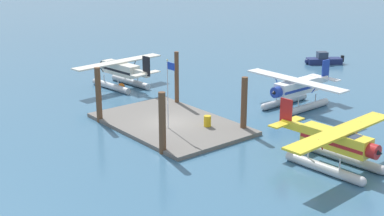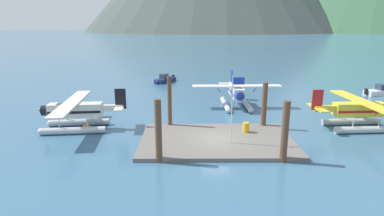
% 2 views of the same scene
% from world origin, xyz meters
% --- Properties ---
extents(ground_plane, '(1200.00, 1200.00, 0.00)m').
position_xyz_m(ground_plane, '(0.00, 0.00, 0.00)').
color(ground_plane, '#38607F').
extents(dock_platform, '(12.71, 8.28, 0.30)m').
position_xyz_m(dock_platform, '(0.00, 0.00, 0.15)').
color(dock_platform, '#66605B').
rests_on(dock_platform, ground).
extents(piling_near_left, '(0.48, 0.48, 4.63)m').
position_xyz_m(piling_near_left, '(-4.47, -3.99, 2.32)').
color(piling_near_left, brown).
rests_on(piling_near_left, ground).
extents(piling_near_right, '(0.50, 0.50, 4.50)m').
position_xyz_m(piling_near_right, '(4.44, -4.02, 2.25)').
color(piling_near_right, brown).
rests_on(piling_near_right, ground).
extents(piling_far_left, '(0.40, 0.40, 4.99)m').
position_xyz_m(piling_far_left, '(-4.15, 3.89, 2.49)').
color(piling_far_left, brown).
rests_on(piling_far_left, ground).
extents(piling_far_right, '(0.49, 0.49, 4.40)m').
position_xyz_m(piling_far_right, '(4.75, 3.67, 2.20)').
color(piling_far_right, brown).
rests_on(piling_far_right, ground).
extents(flagpole, '(0.95, 0.10, 5.52)m').
position_xyz_m(flagpole, '(1.20, -1.00, 3.77)').
color(flagpole, silver).
rests_on(flagpole, dock_platform).
extents(fuel_drum, '(0.62, 0.62, 0.88)m').
position_xyz_m(fuel_drum, '(2.73, 1.64, 0.74)').
color(fuel_drum, gold).
rests_on(fuel_drum, dock_platform).
extents(mooring_buoy, '(0.73, 0.73, 0.73)m').
position_xyz_m(mooring_buoy, '(-11.80, 2.69, 0.37)').
color(mooring_buoy, orange).
rests_on(mooring_buoy, ground).
extents(seaplane_white_bow_right, '(10.42, 7.98, 3.84)m').
position_xyz_m(seaplane_white_bow_right, '(3.28, 11.68, 1.58)').
color(seaplane_white_bow_right, '#B7BABF').
rests_on(seaplane_white_bow_right, ground).
extents(seaplane_cream_port_fwd, '(7.96, 10.48, 3.84)m').
position_xyz_m(seaplane_cream_port_fwd, '(-12.88, 3.32, 1.58)').
color(seaplane_cream_port_fwd, '#B7BABF').
rests_on(seaplane_cream_port_fwd, ground).
extents(seaplane_yellow_stbd_fwd, '(7.98, 10.46, 3.84)m').
position_xyz_m(seaplane_yellow_stbd_fwd, '(13.65, 3.34, 1.58)').
color(seaplane_yellow_stbd_fwd, '#B7BABF').
rests_on(seaplane_yellow_stbd_fwd, ground).
extents(boat_white_open_east, '(4.76, 2.60, 1.50)m').
position_xyz_m(boat_white_open_east, '(24.54, 18.41, 0.49)').
color(boat_white_open_east, silver).
rests_on(boat_white_open_east, ground).
extents(boat_navy_open_north, '(3.61, 4.31, 1.50)m').
position_xyz_m(boat_navy_open_north, '(-6.50, 28.49, 0.49)').
color(boat_navy_open_north, navy).
rests_on(boat_navy_open_north, ground).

